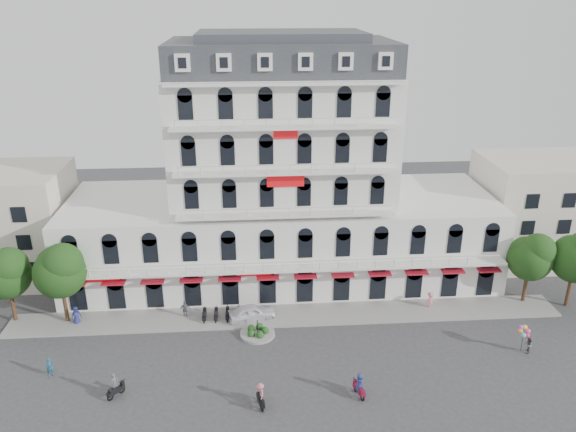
# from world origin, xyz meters

# --- Properties ---
(ground) EXTENTS (120.00, 120.00, 0.00)m
(ground) POSITION_xyz_m (0.00, 0.00, 0.00)
(ground) COLOR #38383A
(ground) RESTS_ON ground
(sidewalk) EXTENTS (53.00, 4.00, 0.16)m
(sidewalk) POSITION_xyz_m (0.00, 9.00, 0.08)
(sidewalk) COLOR gray
(sidewalk) RESTS_ON ground
(main_building) EXTENTS (45.00, 15.00, 25.80)m
(main_building) POSITION_xyz_m (0.00, 18.00, 9.96)
(main_building) COLOR silver
(main_building) RESTS_ON ground
(flank_building_west) EXTENTS (14.00, 10.00, 12.00)m
(flank_building_west) POSITION_xyz_m (-30.00, 20.00, 6.00)
(flank_building_west) COLOR beige
(flank_building_west) RESTS_ON ground
(flank_building_east) EXTENTS (14.00, 10.00, 12.00)m
(flank_building_east) POSITION_xyz_m (30.00, 20.00, 6.00)
(flank_building_east) COLOR beige
(flank_building_east) RESTS_ON ground
(traffic_island) EXTENTS (3.20, 3.20, 1.60)m
(traffic_island) POSITION_xyz_m (-3.00, 6.00, 0.26)
(traffic_island) COLOR gray
(traffic_island) RESTS_ON ground
(parked_scooter_row) EXTENTS (4.40, 1.80, 1.10)m
(parked_scooter_row) POSITION_xyz_m (-6.35, 8.80, 0.00)
(parked_scooter_row) COLOR black
(parked_scooter_row) RESTS_ON ground
(tree_west_outer) EXTENTS (4.50, 4.48, 7.76)m
(tree_west_outer) POSITION_xyz_m (-25.95, 9.98, 5.35)
(tree_west_outer) COLOR #382314
(tree_west_outer) RESTS_ON ground
(tree_west_inner) EXTENTS (4.76, 4.76, 8.25)m
(tree_west_inner) POSITION_xyz_m (-20.95, 9.48, 5.68)
(tree_west_inner) COLOR #382314
(tree_west_inner) RESTS_ON ground
(tree_east_inner) EXTENTS (4.40, 4.37, 7.57)m
(tree_east_inner) POSITION_xyz_m (24.05, 9.98, 5.21)
(tree_east_inner) COLOR #382314
(tree_east_inner) RESTS_ON ground
(parked_car) EXTENTS (4.83, 2.86, 1.54)m
(parked_car) POSITION_xyz_m (-3.48, 8.70, 0.77)
(parked_car) COLOR white
(parked_car) RESTS_ON ground
(rider_west) EXTENTS (1.24, 1.37, 2.16)m
(rider_west) POSITION_xyz_m (-14.14, -1.61, 0.97)
(rider_west) COLOR black
(rider_west) RESTS_ON ground
(rider_east) EXTENTS (0.78, 1.66, 2.09)m
(rider_east) POSITION_xyz_m (4.70, -2.91, 1.03)
(rider_east) COLOR maroon
(rider_east) RESTS_ON ground
(rider_center) EXTENTS (0.81, 1.69, 2.11)m
(rider_center) POSITION_xyz_m (-2.97, -3.55, 1.11)
(rider_center) COLOR black
(rider_center) RESTS_ON ground
(pedestrian_left) EXTENTS (1.08, 0.97, 1.85)m
(pedestrian_left) POSITION_xyz_m (-20.00, 9.07, 0.92)
(pedestrian_left) COLOR navy
(pedestrian_left) RESTS_ON ground
(pedestrian_mid) EXTENTS (1.06, 0.47, 1.79)m
(pedestrian_mid) POSITION_xyz_m (-9.85, 9.50, 0.89)
(pedestrian_mid) COLOR #55555C
(pedestrian_mid) RESTS_ON ground
(pedestrian_right) EXTENTS (1.23, 0.86, 1.74)m
(pedestrian_right) POSITION_xyz_m (14.20, 9.50, 0.87)
(pedestrian_right) COLOR pink
(pedestrian_right) RESTS_ON ground
(pedestrian_far) EXTENTS (0.74, 0.63, 1.72)m
(pedestrian_far) POSITION_xyz_m (-20.00, 1.34, 0.86)
(pedestrian_far) COLOR #23506B
(pedestrian_far) RESTS_ON ground
(balloon_vendor) EXTENTS (1.44, 1.32, 2.45)m
(balloon_vendor) POSITION_xyz_m (20.24, 1.72, 1.28)
(balloon_vendor) COLOR #525158
(balloon_vendor) RESTS_ON ground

